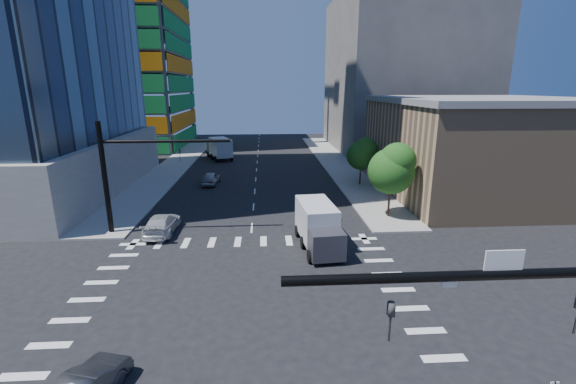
{
  "coord_description": "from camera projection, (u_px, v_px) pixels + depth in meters",
  "views": [
    {
      "loc": [
        1.18,
        -19.07,
        11.64
      ],
      "look_at": [
        2.86,
        8.0,
        4.23
      ],
      "focal_mm": 24.0,
      "sensor_mm": 36.0,
      "label": 1
    }
  ],
  "objects": [
    {
      "name": "car_sb_near",
      "position": [
        162.0,
        224.0,
        31.66
      ],
      "size": [
        2.27,
        5.43,
        1.57
      ],
      "primitive_type": "imported",
      "rotation": [
        0.0,
        0.0,
        3.13
      ],
      "color": "white",
      "rests_on": "ground"
    },
    {
      "name": "car_nb_far",
      "position": [
        323.0,
        209.0,
        35.77
      ],
      "size": [
        2.48,
        4.81,
        1.3
      ],
      "primitive_type": "imported",
      "rotation": [
        0.0,
        0.0,
        0.07
      ],
      "color": "black",
      "rests_on": "ground"
    },
    {
      "name": "bg_building_ne",
      "position": [
        401.0,
        74.0,
        72.24
      ],
      "size": [
        24.0,
        30.0,
        28.0
      ],
      "primitive_type": "cube",
      "color": "#5D5854",
      "rests_on": "ground"
    },
    {
      "name": "box_truck_far",
      "position": [
        219.0,
        149.0,
        64.35
      ],
      "size": [
        5.06,
        7.29,
        3.52
      ],
      "rotation": [
        0.0,
        0.0,
        3.51
      ],
      "color": "black",
      "rests_on": "ground"
    },
    {
      "name": "sidewalk_nw",
      "position": [
        176.0,
        165.0,
        59.1
      ],
      "size": [
        5.0,
        60.0,
        0.15
      ],
      "primitive_type": "cube",
      "color": "#9B9992",
      "rests_on": "ground"
    },
    {
      "name": "tree_south",
      "position": [
        393.0,
        168.0,
        34.26
      ],
      "size": [
        4.16,
        4.16,
        6.82
      ],
      "color": "#382316",
      "rests_on": "sidewalk_ne"
    },
    {
      "name": "tree_north",
      "position": [
        363.0,
        153.0,
        46.02
      ],
      "size": [
        3.54,
        3.52,
        5.78
      ],
      "color": "#382316",
      "rests_on": "sidewalk_ne"
    },
    {
      "name": "box_truck_near",
      "position": [
        319.0,
        230.0,
        28.41
      ],
      "size": [
        3.15,
        6.33,
        3.21
      ],
      "rotation": [
        0.0,
        0.0,
        0.09
      ],
      "color": "black",
      "rests_on": "ground"
    },
    {
      "name": "sidewalk_ne",
      "position": [
        336.0,
        163.0,
        60.6
      ],
      "size": [
        5.0,
        60.0,
        0.15
      ],
      "primitive_type": "cube",
      "color": "#9B9992",
      "rests_on": "ground"
    },
    {
      "name": "car_sb_mid",
      "position": [
        211.0,
        178.0,
        47.54
      ],
      "size": [
        2.08,
        4.68,
        1.56
      ],
      "primitive_type": "imported",
      "rotation": [
        0.0,
        0.0,
        3.09
      ],
      "color": "#999CA0",
      "rests_on": "ground"
    },
    {
      "name": "road_markings",
      "position": [
        246.0,
        304.0,
        21.36
      ],
      "size": [
        20.0,
        20.0,
        0.01
      ],
      "primitive_type": "cube",
      "color": "silver",
      "rests_on": "ground"
    },
    {
      "name": "ground",
      "position": [
        246.0,
        304.0,
        21.36
      ],
      "size": [
        160.0,
        160.0,
        0.0
      ],
      "primitive_type": "plane",
      "color": "black",
      "rests_on": "ground"
    },
    {
      "name": "construction_building",
      "position": [
        111.0,
        16.0,
        72.86
      ],
      "size": [
        25.16,
        34.5,
        70.6
      ],
      "color": "gray",
      "rests_on": "ground"
    },
    {
      "name": "commercial_building",
      "position": [
        479.0,
        146.0,
        42.63
      ],
      "size": [
        20.5,
        22.5,
        10.6
      ],
      "color": "tan",
      "rests_on": "ground"
    },
    {
      "name": "signal_mast_nw",
      "position": [
        123.0,
        168.0,
        30.39
      ],
      "size": [
        10.2,
        0.4,
        9.0
      ],
      "color": "black",
      "rests_on": "sidewalk_nw"
    }
  ]
}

